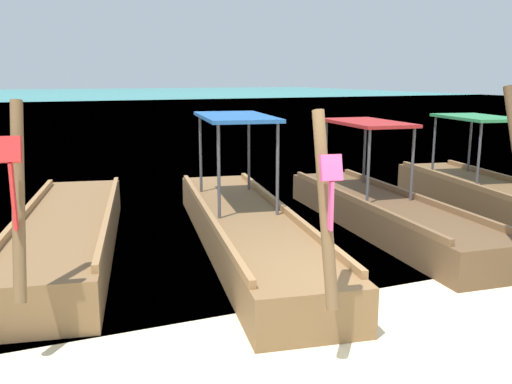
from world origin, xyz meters
TOP-DOWN VIEW (x-y plane):
  - ground at (0.00, 0.00)m, footprint 120.00×120.00m
  - sea_water at (0.00, 61.35)m, footprint 120.00×120.00m
  - longtail_boat_red_ribbon at (-2.71, 4.36)m, footprint 2.45×6.38m
  - longtail_boat_pink_ribbon at (-0.06, 3.62)m, footprint 2.40×7.24m
  - longtail_boat_turquoise_ribbon at (2.61, 3.67)m, footprint 1.79×6.47m
  - longtail_boat_green_ribbon at (5.21, 3.77)m, footprint 2.27×5.95m

SIDE VIEW (x-z plane):
  - ground at x=0.00m, z-range 0.00..0.00m
  - sea_water at x=0.00m, z-range 0.00..0.00m
  - longtail_boat_red_ribbon at x=-2.71m, z-range -0.93..1.56m
  - longtail_boat_turquoise_ribbon at x=2.61m, z-range -0.96..1.64m
  - longtail_boat_pink_ribbon at x=-0.06m, z-range -0.85..1.55m
  - longtail_boat_green_ribbon at x=5.21m, z-range -0.89..1.62m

